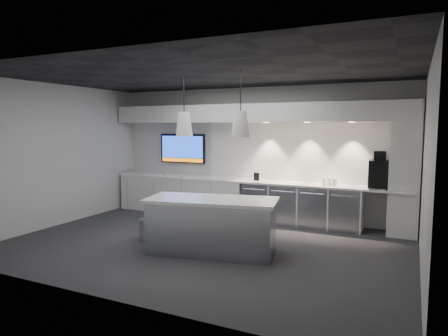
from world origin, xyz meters
The scene contains 28 objects.
floor centered at (0.00, 0.00, 0.00)m, with size 7.00×7.00×0.00m, color #2F2F31.
ceiling centered at (0.00, 0.00, 3.00)m, with size 7.00×7.00×0.00m, color black.
wall_back centered at (0.00, 2.50, 1.50)m, with size 7.00×7.00×0.00m, color silver.
wall_front centered at (0.00, -2.50, 1.50)m, with size 7.00×7.00×0.00m, color silver.
wall_left centered at (-3.50, 0.00, 1.50)m, with size 7.00×7.00×0.00m, color silver.
wall_right centered at (3.50, 0.00, 1.50)m, with size 7.00×7.00×0.00m, color silver.
back_counter centered at (0.00, 2.17, 0.88)m, with size 6.80×0.65×0.04m, color white.
left_base_cabinets centered at (-1.75, 2.17, 0.43)m, with size 3.30×0.63×0.86m, color white.
fridge_unit_a centered at (0.25, 2.17, 0.42)m, with size 0.60×0.61×0.85m, color #96989E.
fridge_unit_b centered at (0.88, 2.17, 0.42)m, with size 0.60×0.61×0.85m, color #96989E.
fridge_unit_c centered at (1.51, 2.17, 0.42)m, with size 0.60×0.61×0.85m, color #96989E.
fridge_unit_d centered at (2.14, 2.17, 0.42)m, with size 0.60×0.61×0.85m, color #96989E.
backsplash centered at (1.20, 2.48, 1.55)m, with size 4.60×0.03×1.30m, color white.
soffit centered at (0.00, 2.20, 2.40)m, with size 6.90×0.60×0.40m, color white.
column centered at (3.20, 2.20, 1.30)m, with size 0.55×0.55×2.60m, color white.
wall_tv centered at (-1.90, 2.45, 1.56)m, with size 1.25×0.07×0.72m.
island centered at (0.34, -0.32, 0.46)m, with size 2.31×1.35×0.92m.
bin centered at (-1.08, -0.20, 0.20)m, with size 0.29×0.29×0.40m, color #96989E.
coffee_machine centered at (2.74, 2.20, 1.20)m, with size 0.45×0.61×0.73m.
sign_black centered at (0.18, 2.17, 0.99)m, with size 0.14×0.02×0.18m, color black.
sign_white centered at (-0.37, 2.07, 0.97)m, with size 0.18×0.02×0.14m, color white.
cup_cluster centered at (1.80, 2.13, 0.98)m, with size 0.29×0.19×0.16m, color white, non-canonical shape.
tray_a centered at (-2.84, 2.10, 0.91)m, with size 0.16×0.16×0.03m, color #B7B7B7.
tray_b centered at (-2.44, 2.10, 0.91)m, with size 0.16×0.16×0.03m, color #B7B7B7.
tray_c centered at (-2.21, 2.12, 0.91)m, with size 0.16×0.16×0.03m, color #B7B7B7.
tray_d centered at (-1.68, 2.09, 0.91)m, with size 0.16×0.16×0.03m, color #B7B7B7.
pendant_left centered at (-0.18, -0.32, 2.15)m, with size 0.29×0.29×1.11m.
pendant_right centered at (0.85, -0.32, 2.15)m, with size 0.29×0.29×1.11m.
Camera 1 is at (3.33, -6.13, 2.12)m, focal length 32.00 mm.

